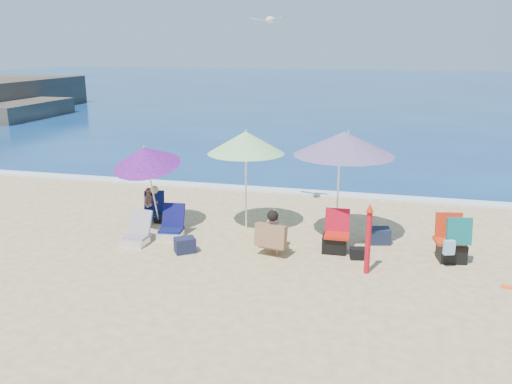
% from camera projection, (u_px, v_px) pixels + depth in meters
% --- Properties ---
extents(ground, '(120.00, 120.00, 0.00)m').
position_uv_depth(ground, '(259.00, 263.00, 9.98)').
color(ground, '#D8BC84').
rests_on(ground, ground).
extents(sea, '(120.00, 80.00, 0.12)m').
position_uv_depth(sea, '(367.00, 88.00, 52.07)').
color(sea, navy).
rests_on(sea, ground).
extents(foam, '(120.00, 0.50, 0.04)m').
position_uv_depth(foam, '(302.00, 192.00, 14.74)').
color(foam, white).
rests_on(foam, ground).
extents(umbrella_turquoise, '(2.69, 2.69, 2.35)m').
position_uv_depth(umbrella_turquoise, '(344.00, 144.00, 10.57)').
color(umbrella_turquoise, white).
rests_on(umbrella_turquoise, ground).
extents(umbrella_striped, '(1.83, 1.83, 2.23)m').
position_uv_depth(umbrella_striped, '(246.00, 142.00, 11.33)').
color(umbrella_striped, white).
rests_on(umbrella_striped, ground).
extents(umbrella_blue, '(1.62, 1.67, 2.01)m').
position_uv_depth(umbrella_blue, '(146.00, 157.00, 11.40)').
color(umbrella_blue, silver).
rests_on(umbrella_blue, ground).
extents(furled_umbrella, '(0.14, 0.14, 1.30)m').
position_uv_depth(furled_umbrella, '(368.00, 235.00, 9.35)').
color(furled_umbrella, red).
rests_on(furled_umbrella, ground).
extents(chair_navy, '(0.55, 0.68, 0.68)m').
position_uv_depth(chair_navy, '(171.00, 229.00, 11.28)').
color(chair_navy, '#0C1347').
rests_on(chair_navy, ground).
extents(chair_rainbow, '(0.51, 0.63, 0.66)m').
position_uv_depth(chair_rainbow, '(137.00, 236.00, 10.91)').
color(chair_rainbow, '#E67F51').
rests_on(chair_rainbow, ground).
extents(camp_chair_left, '(0.53, 0.52, 0.84)m').
position_uv_depth(camp_chair_left, '(335.00, 239.00, 10.48)').
color(camp_chair_left, red).
rests_on(camp_chair_left, ground).
extents(camp_chair_right, '(0.65, 0.79, 0.93)m').
position_uv_depth(camp_chair_right, '(452.00, 245.00, 9.98)').
color(camp_chair_right, '#BF330D').
rests_on(camp_chair_right, ground).
extents(person_center, '(0.66, 0.63, 0.92)m').
position_uv_depth(person_center, '(273.00, 233.00, 10.27)').
color(person_center, tan).
rests_on(person_center, ground).
extents(person_left, '(0.60, 0.67, 0.86)m').
position_uv_depth(person_left, '(151.00, 204.00, 12.36)').
color(person_left, '#AB7566').
rests_on(person_left, ground).
extents(bag_navy_a, '(0.48, 0.46, 0.30)m').
position_uv_depth(bag_navy_a, '(185.00, 245.00, 10.45)').
color(bag_navy_a, '#181C36').
rests_on(bag_navy_a, ground).
extents(bag_black_a, '(0.30, 0.24, 0.21)m').
position_uv_depth(bag_black_a, '(161.00, 218.00, 12.24)').
color(bag_black_a, black).
rests_on(bag_black_a, ground).
extents(bag_tan, '(0.28, 0.23, 0.21)m').
position_uv_depth(bag_tan, '(331.00, 246.00, 10.54)').
color(bag_tan, tan).
rests_on(bag_tan, ground).
extents(bag_navy_b, '(0.50, 0.42, 0.32)m').
position_uv_depth(bag_navy_b, '(379.00, 236.00, 10.94)').
color(bag_navy_b, '#172034').
rests_on(bag_navy_b, ground).
extents(bag_black_b, '(0.32, 0.25, 0.22)m').
position_uv_depth(bag_black_b, '(358.00, 253.00, 10.15)').
color(bag_black_b, black).
rests_on(bag_black_b, ground).
extents(orange_item, '(0.25, 0.15, 0.03)m').
position_uv_depth(orange_item, '(508.00, 287.00, 8.94)').
color(orange_item, '#FF601A').
rests_on(orange_item, ground).
extents(seagull, '(0.80, 0.47, 0.15)m').
position_uv_depth(seagull, '(270.00, 20.00, 11.32)').
color(seagull, silver).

